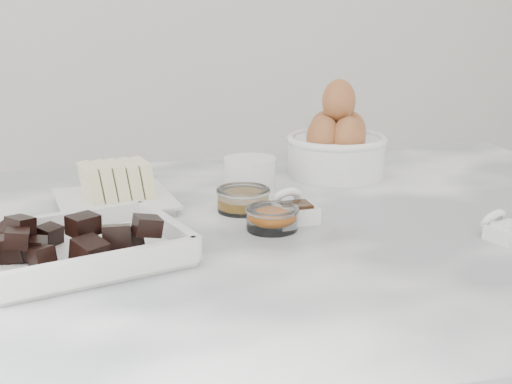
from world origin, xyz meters
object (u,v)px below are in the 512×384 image
at_px(egg_bowl, 337,145).
at_px(salt_spoon, 504,229).
at_px(honey_bowl, 243,199).
at_px(zest_bowl, 272,217).
at_px(chocolate_dish, 78,241).
at_px(vanilla_spoon, 293,209).
at_px(sugar_ramekin, 250,172).
at_px(butter_plate, 112,191).

distance_m(egg_bowl, salt_spoon, 0.36).
xyz_separation_m(honey_bowl, zest_bowl, (0.02, -0.09, -0.00)).
bearing_deg(honey_bowl, chocolate_dish, -148.29).
bearing_deg(salt_spoon, vanilla_spoon, 148.87).
bearing_deg(sugar_ramekin, salt_spoon, -51.60).
height_order(chocolate_dish, vanilla_spoon, chocolate_dish).
bearing_deg(chocolate_dish, zest_bowl, 11.99).
relative_size(chocolate_dish, butter_plate, 1.54).
bearing_deg(butter_plate, salt_spoon, -29.63).
xyz_separation_m(butter_plate, salt_spoon, (0.45, -0.26, -0.01)).
bearing_deg(egg_bowl, salt_spoon, -76.23).
xyz_separation_m(butter_plate, sugar_ramekin, (0.21, 0.05, 0.00)).
distance_m(egg_bowl, zest_bowl, 0.30).
bearing_deg(zest_bowl, egg_bowl, 53.24).
bearing_deg(butter_plate, zest_bowl, -38.64).
distance_m(butter_plate, zest_bowl, 0.24).
relative_size(chocolate_dish, salt_spoon, 3.92).
xyz_separation_m(butter_plate, vanilla_spoon, (0.23, -0.12, -0.01)).
height_order(butter_plate, zest_bowl, butter_plate).
bearing_deg(chocolate_dish, vanilla_spoon, 16.40).
distance_m(chocolate_dish, vanilla_spoon, 0.29).
xyz_separation_m(egg_bowl, salt_spoon, (0.09, -0.35, -0.04)).
xyz_separation_m(chocolate_dish, salt_spoon, (0.50, -0.06, -0.01)).
relative_size(butter_plate, sugar_ramekin, 2.16).
xyz_separation_m(sugar_ramekin, salt_spoon, (0.24, -0.31, -0.01)).
bearing_deg(sugar_ramekin, honey_bowl, -108.96).
bearing_deg(salt_spoon, sugar_ramekin, 128.40).
bearing_deg(zest_bowl, chocolate_dish, -168.01).
height_order(sugar_ramekin, vanilla_spoon, sugar_ramekin).
bearing_deg(honey_bowl, sugar_ramekin, 71.04).
height_order(honey_bowl, vanilla_spoon, vanilla_spoon).
bearing_deg(chocolate_dish, egg_bowl, 34.77).
distance_m(zest_bowl, vanilla_spoon, 0.05).
relative_size(butter_plate, zest_bowl, 2.48).
distance_m(honey_bowl, vanilla_spoon, 0.08).
relative_size(sugar_ramekin, honey_bowl, 1.06).
bearing_deg(vanilla_spoon, zest_bowl, -140.43).
height_order(sugar_ramekin, zest_bowl, sugar_ramekin).
distance_m(butter_plate, sugar_ramekin, 0.22).
height_order(zest_bowl, vanilla_spoon, vanilla_spoon).
distance_m(sugar_ramekin, zest_bowl, 0.20).
height_order(chocolate_dish, egg_bowl, egg_bowl).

